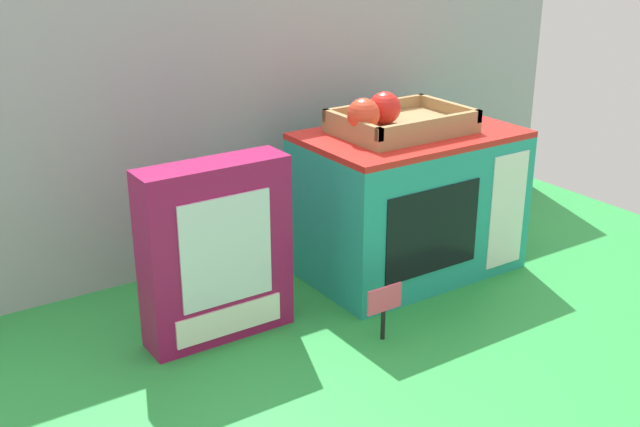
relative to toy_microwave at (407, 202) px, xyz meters
The scene contains 6 objects.
ground_plane 0.23m from the toy_microwave, behind, with size 1.70×1.70×0.00m, color green.
display_back_panel 0.35m from the toy_microwave, 124.50° to the left, with size 1.61×0.03×0.56m, color #A0A3A8.
toy_microwave is the anchor object (origin of this frame).
food_groups_crate 0.17m from the toy_microwave, 165.81° to the left, with size 0.26×0.18×0.08m.
cookie_set_box 0.45m from the toy_microwave, behind, with size 0.26×0.08×0.31m.
price_sign 0.31m from the toy_microwave, 136.53° to the right, with size 0.07×0.01×0.10m.
Camera 1 is at (-0.79, -1.13, 0.69)m, focal length 44.13 mm.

